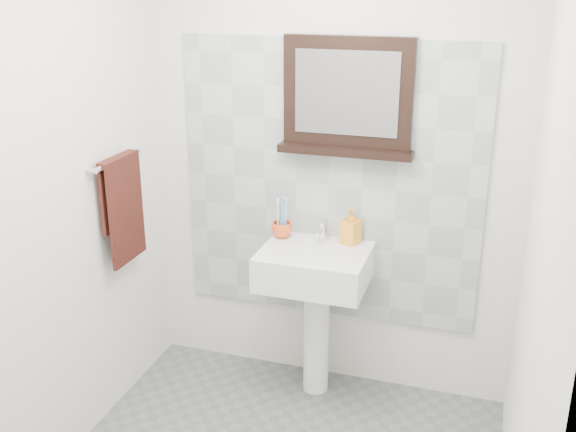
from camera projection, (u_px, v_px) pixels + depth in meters
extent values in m
cube|color=silver|center=(330.00, 165.00, 3.52)|extent=(2.00, 0.01, 2.50)
cube|color=silver|center=(90.00, 409.00, 1.55)|extent=(2.00, 0.01, 2.50)
cube|color=silver|center=(33.00, 212.00, 2.82)|extent=(0.01, 2.20, 2.50)
cube|color=silver|center=(538.00, 274.00, 2.25)|extent=(0.01, 2.20, 2.50)
cube|color=#A3ACB1|center=(329.00, 184.00, 3.54)|extent=(1.60, 0.02, 1.50)
cylinder|color=white|center=(316.00, 335.00, 3.67)|extent=(0.14, 0.14, 0.68)
cube|color=white|center=(314.00, 267.00, 3.47)|extent=(0.55, 0.44, 0.18)
cylinder|color=silver|center=(314.00, 255.00, 3.43)|extent=(0.32, 0.32, 0.02)
cylinder|color=#4C4C4F|center=(314.00, 253.00, 3.42)|extent=(0.04, 0.04, 0.00)
cylinder|color=silver|center=(322.00, 232.00, 3.56)|extent=(0.04, 0.04, 0.09)
cylinder|color=silver|center=(320.00, 232.00, 3.51)|extent=(0.02, 0.10, 0.02)
cube|color=silver|center=(323.00, 223.00, 3.55)|extent=(0.02, 0.07, 0.01)
imported|color=#FF511E|center=(282.00, 230.00, 3.60)|extent=(0.12, 0.12, 0.08)
cylinder|color=white|center=(278.00, 219.00, 3.58)|extent=(0.01, 0.01, 0.19)
cube|color=white|center=(278.00, 201.00, 3.54)|extent=(0.01, 0.01, 0.03)
cylinder|color=#569EC5|center=(284.00, 220.00, 3.57)|extent=(0.01, 0.01, 0.19)
cube|color=#569EC5|center=(284.00, 201.00, 3.53)|extent=(0.01, 0.01, 0.03)
cylinder|color=white|center=(283.00, 218.00, 3.60)|extent=(0.01, 0.01, 0.19)
cube|color=white|center=(283.00, 199.00, 3.56)|extent=(0.01, 0.01, 0.03)
cylinder|color=#569EC5|center=(281.00, 218.00, 3.59)|extent=(0.01, 0.01, 0.19)
cube|color=#569EC5|center=(281.00, 200.00, 3.56)|extent=(0.01, 0.01, 0.03)
cylinder|color=white|center=(286.00, 219.00, 3.58)|extent=(0.01, 0.01, 0.19)
cube|color=white|center=(286.00, 200.00, 3.55)|extent=(0.01, 0.01, 0.03)
cylinder|color=#569EC5|center=(282.00, 220.00, 3.56)|extent=(0.01, 0.01, 0.19)
cube|color=#569EC5|center=(282.00, 202.00, 3.53)|extent=(0.01, 0.01, 0.03)
imported|color=orange|center=(351.00, 226.00, 3.50)|extent=(0.11, 0.11, 0.19)
cube|color=black|center=(348.00, 92.00, 3.33)|extent=(0.65, 0.06, 0.55)
cube|color=#99999E|center=(346.00, 93.00, 3.30)|extent=(0.52, 0.01, 0.41)
cube|color=black|center=(345.00, 151.00, 3.41)|extent=(0.69, 0.11, 0.04)
cylinder|color=silver|center=(118.00, 160.00, 3.31)|extent=(0.03, 0.40, 0.03)
cylinder|color=silver|center=(91.00, 170.00, 3.15)|extent=(0.05, 0.02, 0.02)
cylinder|color=silver|center=(133.00, 151.00, 3.49)|extent=(0.05, 0.02, 0.02)
cube|color=black|center=(126.00, 213.00, 3.39)|extent=(0.02, 0.30, 0.52)
cube|color=black|center=(118.00, 195.00, 3.38)|extent=(0.02, 0.30, 0.34)
cube|color=black|center=(118.00, 159.00, 3.31)|extent=(0.06, 0.30, 0.03)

